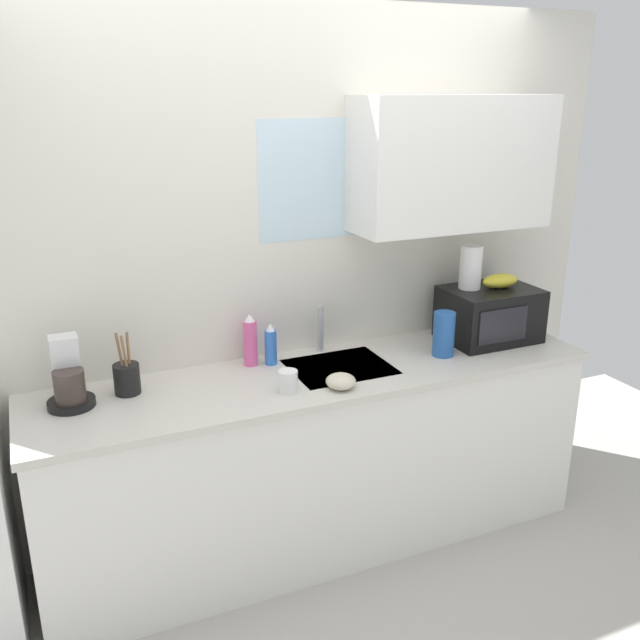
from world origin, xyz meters
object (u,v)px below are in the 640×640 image
(utensil_crock, at_px, (127,378))
(dish_soap_bottle_pink, at_px, (250,341))
(dish_soap_bottle_blue, at_px, (271,345))
(microwave, at_px, (490,314))
(cereal_canister, at_px, (444,334))
(mug_white, at_px, (288,381))
(banana_bunch, at_px, (500,281))
(paper_towel_roll, at_px, (471,267))
(coffee_maker, at_px, (68,380))
(small_bowl, at_px, (341,381))

(utensil_crock, bearing_deg, dish_soap_bottle_pink, 8.92)
(dish_soap_bottle_blue, bearing_deg, microwave, -6.69)
(microwave, xyz_separation_m, cereal_canister, (-0.34, -0.10, -0.03))
(dish_soap_bottle_pink, relative_size, mug_white, 2.63)
(microwave, relative_size, utensil_crock, 1.69)
(banana_bunch, distance_m, mug_white, 1.27)
(dish_soap_bottle_blue, relative_size, dish_soap_bottle_pink, 0.80)
(paper_towel_roll, height_order, coffee_maker, paper_towel_roll)
(coffee_maker, distance_m, dish_soap_bottle_pink, 0.81)
(coffee_maker, distance_m, cereal_canister, 1.70)
(banana_bunch, bearing_deg, paper_towel_roll, 161.57)
(dish_soap_bottle_pink, height_order, utensil_crock, utensil_crock)
(dish_soap_bottle_blue, height_order, cereal_canister, cereal_canister)
(utensil_crock, height_order, small_bowl, utensil_crock)
(small_bowl, bearing_deg, mug_white, 164.74)
(banana_bunch, height_order, dish_soap_bottle_blue, banana_bunch)
(cereal_canister, distance_m, utensil_crock, 1.47)
(dish_soap_bottle_blue, xyz_separation_m, dish_soap_bottle_pink, (-0.09, 0.03, 0.02))
(microwave, relative_size, coffee_maker, 1.64)
(paper_towel_roll, xyz_separation_m, utensil_crock, (-1.70, 0.02, -0.31))
(microwave, bearing_deg, coffee_maker, 178.31)
(coffee_maker, relative_size, dish_soap_bottle_pink, 1.12)
(coffee_maker, bearing_deg, microwave, -1.69)
(microwave, height_order, mug_white, microwave)
(microwave, bearing_deg, banana_bunch, 1.77)
(mug_white, bearing_deg, dish_soap_bottle_blue, 82.91)
(coffee_maker, bearing_deg, dish_soap_bottle_pink, 7.21)
(dish_soap_bottle_pink, relative_size, small_bowl, 1.92)
(paper_towel_roll, relative_size, coffee_maker, 0.79)
(mug_white, bearing_deg, coffee_maker, 163.83)
(cereal_canister, bearing_deg, dish_soap_bottle_pink, 163.64)
(banana_bunch, relative_size, mug_white, 2.11)
(paper_towel_roll, xyz_separation_m, mug_white, (-1.08, -0.24, -0.33))
(microwave, distance_m, coffee_maker, 2.04)
(mug_white, height_order, small_bowl, mug_white)
(microwave, height_order, coffee_maker, coffee_maker)
(microwave, bearing_deg, paper_towel_roll, 152.62)
(microwave, xyz_separation_m, banana_bunch, (0.05, 0.00, 0.17))
(microwave, height_order, dish_soap_bottle_blue, microwave)
(dish_soap_bottle_pink, bearing_deg, coffee_maker, -172.79)
(dish_soap_bottle_pink, bearing_deg, banana_bunch, -7.16)
(microwave, bearing_deg, small_bowl, -165.45)
(dish_soap_bottle_pink, bearing_deg, microwave, -7.52)
(banana_bunch, bearing_deg, utensil_crock, 177.84)
(cereal_canister, bearing_deg, microwave, 16.17)
(cereal_canister, height_order, utensil_crock, utensil_crock)
(mug_white, distance_m, small_bowl, 0.23)
(coffee_maker, height_order, dish_soap_bottle_pink, coffee_maker)
(coffee_maker, bearing_deg, mug_white, -16.17)
(cereal_canister, xyz_separation_m, small_bowl, (-0.62, -0.15, -0.08))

